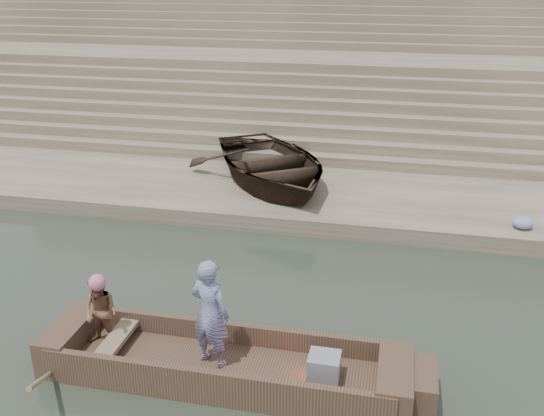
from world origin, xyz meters
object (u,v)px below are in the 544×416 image
(standing_man, at_px, (210,313))
(television, at_px, (323,367))
(main_rowboat, at_px, (223,371))
(beached_rowboat, at_px, (271,164))
(rowing_man, at_px, (101,312))

(standing_man, height_order, television, standing_man)
(main_rowboat, relative_size, beached_rowboat, 0.97)
(television, xyz_separation_m, beached_rowboat, (-2.47, 7.66, 0.52))
(main_rowboat, relative_size, rowing_man, 4.22)
(standing_man, bearing_deg, television, -163.51)
(main_rowboat, height_order, beached_rowboat, beached_rowboat)
(main_rowboat, distance_m, rowing_man, 2.12)
(standing_man, height_order, beached_rowboat, standing_man)
(standing_man, bearing_deg, rowing_man, 15.80)
(main_rowboat, bearing_deg, rowing_man, 177.00)
(rowing_man, bearing_deg, beached_rowboat, 90.91)
(main_rowboat, bearing_deg, beached_rowboat, 97.01)
(main_rowboat, bearing_deg, standing_man, 167.43)
(standing_man, xyz_separation_m, rowing_man, (-1.82, 0.06, -0.27))
(main_rowboat, height_order, television, television)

